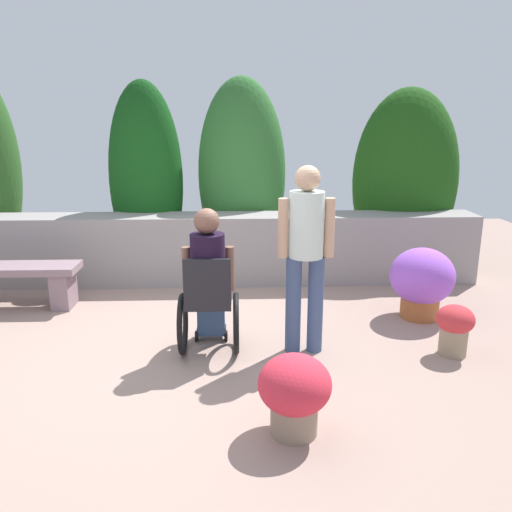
# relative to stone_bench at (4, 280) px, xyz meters

# --- Properties ---
(ground_plane) EXTENTS (12.32, 12.32, 0.00)m
(ground_plane) POSITION_rel_stone_bench_xyz_m (2.08, -1.15, -0.33)
(ground_plane) COLOR gray
(stone_retaining_wall) EXTENTS (7.17, 0.55, 0.88)m
(stone_retaining_wall) POSITION_rel_stone_bench_xyz_m (2.08, 0.87, 0.11)
(stone_retaining_wall) COLOR gray
(stone_retaining_wall) RESTS_ON ground
(hedge_backdrop) EXTENTS (7.32, 1.04, 2.89)m
(hedge_backdrop) POSITION_rel_stone_bench_xyz_m (2.07, 1.50, 1.00)
(hedge_backdrop) COLOR #27521F
(hedge_backdrop) RESTS_ON ground
(stone_bench) EXTENTS (1.64, 0.42, 0.49)m
(stone_bench) POSITION_rel_stone_bench_xyz_m (0.00, 0.00, 0.00)
(stone_bench) COLOR gray
(stone_bench) RESTS_ON ground
(person_in_wheelchair) EXTENTS (0.53, 0.66, 1.33)m
(person_in_wheelchair) POSITION_rel_stone_bench_xyz_m (2.34, -1.20, 0.30)
(person_in_wheelchair) COLOR black
(person_in_wheelchair) RESTS_ON ground
(person_standing_companion) EXTENTS (0.49, 0.30, 1.68)m
(person_standing_companion) POSITION_rel_stone_bench_xyz_m (3.20, -1.23, 0.65)
(person_standing_companion) COLOR #3F517B
(person_standing_companion) RESTS_ON ground
(flower_pot_purple_near) EXTENTS (0.67, 0.67, 0.76)m
(flower_pot_purple_near) POSITION_rel_stone_bench_xyz_m (4.54, -0.47, 0.08)
(flower_pot_purple_near) COLOR #A1592E
(flower_pot_purple_near) RESTS_ON ground
(flower_pot_terracotta_by_wall) EXTENTS (0.49, 0.49, 0.56)m
(flower_pot_terracotta_by_wall) POSITION_rel_stone_bench_xyz_m (2.97, -2.50, -0.02)
(flower_pot_terracotta_by_wall) COLOR gray
(flower_pot_terracotta_by_wall) RESTS_ON ground
(flower_pot_red_accent) EXTENTS (0.33, 0.33, 0.47)m
(flower_pot_red_accent) POSITION_rel_stone_bench_xyz_m (4.53, -1.36, -0.06)
(flower_pot_red_accent) COLOR gray
(flower_pot_red_accent) RESTS_ON ground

